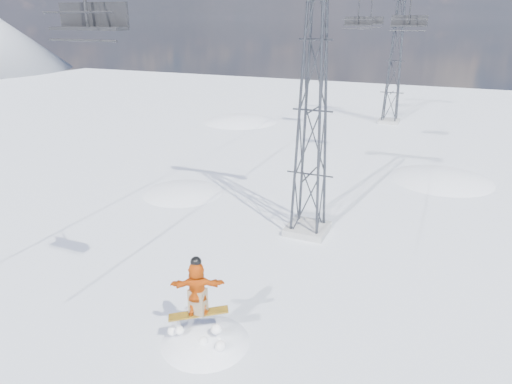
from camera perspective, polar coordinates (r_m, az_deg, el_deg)
ground at (r=14.74m, az=-6.51°, el=-16.99°), size 120.00×120.00×0.00m
snow_terrain at (r=37.91m, az=3.77°, el=-8.53°), size 39.00×37.00×22.00m
lift_tower_near at (r=19.05m, az=7.09°, el=10.00°), size 5.20×1.80×11.43m
lift_tower_far at (r=43.43m, az=17.00°, el=15.36°), size 5.20×1.80×11.43m
lift_chair_near at (r=11.07m, az=-20.15°, el=19.68°), size 1.85×0.53×2.30m
lift_chair_mid at (r=29.50m, az=18.57°, el=19.51°), size 2.05×0.59×2.54m
lift_chair_far at (r=37.24m, az=12.64°, el=20.04°), size 2.11×0.61×2.62m
lift_chair_extra at (r=42.36m, az=14.14°, el=20.00°), size 2.09×0.60×2.59m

